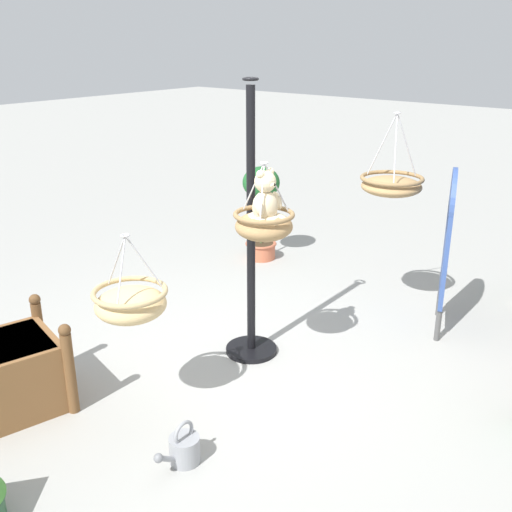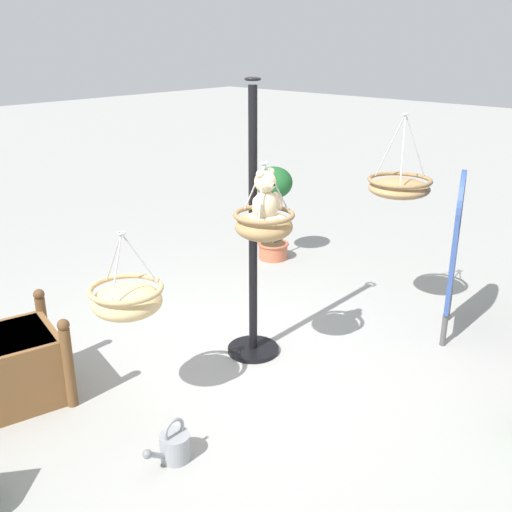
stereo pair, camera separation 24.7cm
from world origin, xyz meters
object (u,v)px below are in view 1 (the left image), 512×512
at_px(hanging_basket_left_high, 392,185).
at_px(wooden_planter_box, 1,375).
at_px(teddy_bear, 266,201).
at_px(potted_plant_flowering_red, 261,203).
at_px(hanging_basket_right_low, 131,303).
at_px(display_sign_board, 448,236).
at_px(display_pole_central, 251,278).
at_px(watering_can, 184,449).
at_px(hanging_basket_with_teddy, 264,224).

height_order(hanging_basket_left_high, wooden_planter_box, hanging_basket_left_high).
distance_m(teddy_bear, potted_plant_flowering_red, 2.69).
height_order(teddy_bear, hanging_basket_right_low, teddy_bear).
relative_size(wooden_planter_box, display_sign_board, 0.66).
xyz_separation_m(display_pole_central, potted_plant_flowering_red, (-1.86, -1.37, 0.01)).
relative_size(wooden_planter_box, potted_plant_flowering_red, 0.88).
distance_m(teddy_bear, display_sign_board, 1.87).
bearing_deg(watering_can, hanging_basket_with_teddy, -165.46).
relative_size(hanging_basket_left_high, potted_plant_flowering_red, 0.65).
height_order(potted_plant_flowering_red, watering_can, potted_plant_flowering_red).
bearing_deg(potted_plant_flowering_red, wooden_planter_box, 8.06).
bearing_deg(hanging_basket_with_teddy, potted_plant_flowering_red, -141.06).
height_order(display_pole_central, display_sign_board, display_pole_central).
xyz_separation_m(display_pole_central, hanging_basket_with_teddy, (0.15, 0.25, 0.55)).
height_order(hanging_basket_left_high, watering_can, hanging_basket_left_high).
height_order(display_pole_central, hanging_basket_with_teddy, display_pole_central).
height_order(hanging_basket_with_teddy, hanging_basket_left_high, hanging_basket_left_high).
bearing_deg(hanging_basket_left_high, hanging_basket_right_low, -13.05).
bearing_deg(hanging_basket_left_high, display_sign_board, 103.77).
bearing_deg(watering_can, potted_plant_flowering_red, -149.03).
xyz_separation_m(hanging_basket_with_teddy, wooden_planter_box, (1.64, -1.10, -0.96)).
bearing_deg(teddy_bear, potted_plant_flowering_red, -140.69).
relative_size(hanging_basket_with_teddy, hanging_basket_left_high, 0.80).
bearing_deg(wooden_planter_box, potted_plant_flowering_red, -171.94).
relative_size(wooden_planter_box, watering_can, 2.85).
height_order(display_pole_central, hanging_basket_left_high, display_pole_central).
bearing_deg(hanging_basket_left_high, wooden_planter_box, -24.19).
bearing_deg(hanging_basket_right_low, wooden_planter_box, -54.94).
distance_m(display_pole_central, potted_plant_flowering_red, 2.31).
height_order(hanging_basket_with_teddy, potted_plant_flowering_red, hanging_basket_with_teddy).
bearing_deg(watering_can, hanging_basket_right_low, -104.08).
height_order(display_pole_central, teddy_bear, display_pole_central).
relative_size(display_pole_central, teddy_bear, 5.48).
bearing_deg(hanging_basket_right_low, teddy_bear, 163.55).
xyz_separation_m(hanging_basket_left_high, display_sign_board, (-0.13, 0.52, -0.42)).
bearing_deg(display_pole_central, wooden_planter_box, -25.54).
bearing_deg(hanging_basket_with_teddy, watering_can, 14.54).
bearing_deg(display_sign_board, teddy_bear, -26.31).
xyz_separation_m(display_pole_central, display_sign_board, (-1.46, 1.07, 0.20)).
bearing_deg(watering_can, wooden_planter_box, -73.73).
bearing_deg(hanging_basket_left_high, potted_plant_flowering_red, -105.34).
bearing_deg(display_sign_board, display_pole_central, -36.19).
xyz_separation_m(hanging_basket_with_teddy, hanging_basket_left_high, (-1.48, 0.30, 0.07)).
bearing_deg(watering_can, display_pole_central, -157.56).
height_order(hanging_basket_left_high, display_sign_board, hanging_basket_left_high).
bearing_deg(teddy_bear, hanging_basket_with_teddy, -90.00).
bearing_deg(potted_plant_flowering_red, hanging_basket_with_teddy, 38.94).
bearing_deg(display_pole_central, potted_plant_flowering_red, -143.55).
bearing_deg(display_pole_central, hanging_basket_with_teddy, 59.04).
relative_size(display_pole_central, potted_plant_flowering_red, 2.01).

